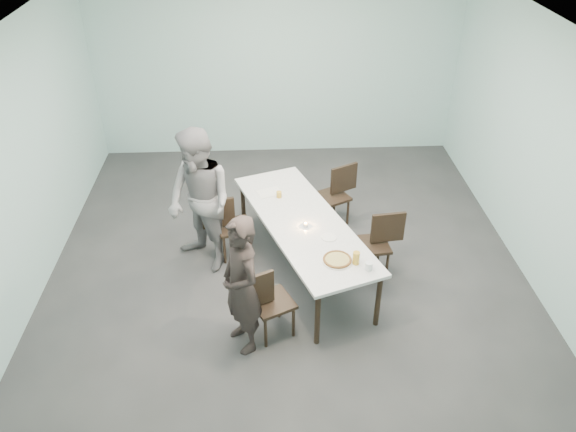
{
  "coord_description": "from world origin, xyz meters",
  "views": [
    {
      "loc": [
        -0.27,
        -5.54,
        4.55
      ],
      "look_at": [
        0.0,
        -0.18,
        1.0
      ],
      "focal_mm": 35.0,
      "sensor_mm": 36.0,
      "label": 1
    }
  ],
  "objects_px": {
    "water_tumbler": "(369,266)",
    "beer_glass": "(356,258)",
    "chair_far_left": "(228,223)",
    "chair_far_right": "(337,191)",
    "chair_near_right": "(378,240)",
    "amber_tumbler": "(279,194)",
    "chair_near_left": "(265,300)",
    "diner_far": "(200,202)",
    "diner_near": "(241,286)",
    "side_plate": "(329,237)",
    "table": "(303,225)",
    "pizza": "(337,260)",
    "tealight": "(306,225)"
  },
  "relations": [
    {
      "from": "water_tumbler",
      "to": "beer_glass",
      "type": "bearing_deg",
      "value": 138.63
    },
    {
      "from": "chair_far_left",
      "to": "chair_far_right",
      "type": "distance_m",
      "value": 1.67
    },
    {
      "from": "chair_far_left",
      "to": "chair_near_right",
      "type": "bearing_deg",
      "value": -27.32
    },
    {
      "from": "beer_glass",
      "to": "amber_tumbler",
      "type": "height_order",
      "value": "beer_glass"
    },
    {
      "from": "water_tumbler",
      "to": "chair_near_left",
      "type": "bearing_deg",
      "value": -172.33
    },
    {
      "from": "diner_far",
      "to": "chair_near_right",
      "type": "bearing_deg",
      "value": 40.54
    },
    {
      "from": "chair_far_right",
      "to": "diner_near",
      "type": "bearing_deg",
      "value": 34.08
    },
    {
      "from": "side_plate",
      "to": "amber_tumbler",
      "type": "bearing_deg",
      "value": 120.4
    },
    {
      "from": "table",
      "to": "chair_far_left",
      "type": "height_order",
      "value": "chair_far_left"
    },
    {
      "from": "chair_near_left",
      "to": "side_plate",
      "type": "height_order",
      "value": "chair_near_left"
    },
    {
      "from": "chair_near_left",
      "to": "chair_far_right",
      "type": "height_order",
      "value": "same"
    },
    {
      "from": "diner_near",
      "to": "pizza",
      "type": "height_order",
      "value": "diner_near"
    },
    {
      "from": "diner_near",
      "to": "water_tumbler",
      "type": "bearing_deg",
      "value": 73.67
    },
    {
      "from": "chair_far_left",
      "to": "water_tumbler",
      "type": "relative_size",
      "value": 9.67
    },
    {
      "from": "table",
      "to": "chair_near_left",
      "type": "xyz_separation_m",
      "value": [
        -0.48,
        -1.11,
        -0.19
      ]
    },
    {
      "from": "water_tumbler",
      "to": "tealight",
      "type": "bearing_deg",
      "value": 125.87
    },
    {
      "from": "chair_near_left",
      "to": "chair_far_left",
      "type": "height_order",
      "value": "same"
    },
    {
      "from": "chair_far_left",
      "to": "tealight",
      "type": "bearing_deg",
      "value": -40.33
    },
    {
      "from": "chair_near_left",
      "to": "chair_near_right",
      "type": "relative_size",
      "value": 1.0
    },
    {
      "from": "table",
      "to": "pizza",
      "type": "height_order",
      "value": "pizza"
    },
    {
      "from": "chair_near_right",
      "to": "chair_far_right",
      "type": "relative_size",
      "value": 1.0
    },
    {
      "from": "chair_near_left",
      "to": "chair_far_left",
      "type": "relative_size",
      "value": 1.0
    },
    {
      "from": "diner_near",
      "to": "tealight",
      "type": "distance_m",
      "value": 1.34
    },
    {
      "from": "chair_near_left",
      "to": "chair_far_left",
      "type": "xyz_separation_m",
      "value": [
        -0.46,
        1.48,
        0.0
      ]
    },
    {
      "from": "diner_far",
      "to": "water_tumbler",
      "type": "distance_m",
      "value": 2.21
    },
    {
      "from": "diner_near",
      "to": "water_tumbler",
      "type": "height_order",
      "value": "diner_near"
    },
    {
      "from": "chair_far_left",
      "to": "water_tumbler",
      "type": "height_order",
      "value": "chair_far_left"
    },
    {
      "from": "beer_glass",
      "to": "chair_far_right",
      "type": "bearing_deg",
      "value": 88.66
    },
    {
      "from": "chair_near_right",
      "to": "pizza",
      "type": "height_order",
      "value": "chair_near_right"
    },
    {
      "from": "chair_near_left",
      "to": "beer_glass",
      "type": "distance_m",
      "value": 1.08
    },
    {
      "from": "beer_glass",
      "to": "amber_tumbler",
      "type": "distance_m",
      "value": 1.62
    },
    {
      "from": "chair_near_left",
      "to": "chair_near_right",
      "type": "xyz_separation_m",
      "value": [
        1.4,
        1.02,
        0.0
      ]
    },
    {
      "from": "chair_near_right",
      "to": "pizza",
      "type": "xyz_separation_m",
      "value": [
        -0.61,
        -0.71,
        0.27
      ]
    },
    {
      "from": "chair_near_right",
      "to": "amber_tumbler",
      "type": "height_order",
      "value": "chair_near_right"
    },
    {
      "from": "chair_near_left",
      "to": "chair_far_right",
      "type": "distance_m",
      "value": 2.44
    },
    {
      "from": "diner_far",
      "to": "amber_tumbler",
      "type": "xyz_separation_m",
      "value": [
        0.97,
        0.36,
        -0.14
      ]
    },
    {
      "from": "chair_far_left",
      "to": "tealight",
      "type": "distance_m",
      "value": 1.12
    },
    {
      "from": "chair_near_left",
      "to": "amber_tumbler",
      "type": "height_order",
      "value": "chair_near_left"
    },
    {
      "from": "chair_far_right",
      "to": "pizza",
      "type": "relative_size",
      "value": 2.56
    },
    {
      "from": "table",
      "to": "pizza",
      "type": "distance_m",
      "value": 0.86
    },
    {
      "from": "diner_near",
      "to": "pizza",
      "type": "bearing_deg",
      "value": 84.94
    },
    {
      "from": "chair_near_left",
      "to": "diner_near",
      "type": "height_order",
      "value": "diner_near"
    },
    {
      "from": "diner_far",
      "to": "diner_near",
      "type": "bearing_deg",
      "value": -21.77
    },
    {
      "from": "chair_near_left",
      "to": "water_tumbler",
      "type": "height_order",
      "value": "chair_near_left"
    },
    {
      "from": "pizza",
      "to": "water_tumbler",
      "type": "xyz_separation_m",
      "value": [
        0.32,
        -0.16,
        0.03
      ]
    },
    {
      "from": "side_plate",
      "to": "beer_glass",
      "type": "bearing_deg",
      "value": -64.16
    },
    {
      "from": "pizza",
      "to": "side_plate",
      "type": "bearing_deg",
      "value": 95.57
    },
    {
      "from": "diner_near",
      "to": "pizza",
      "type": "relative_size",
      "value": 4.73
    },
    {
      "from": "chair_near_left",
      "to": "diner_near",
      "type": "relative_size",
      "value": 0.54
    },
    {
      "from": "chair_far_right",
      "to": "diner_near",
      "type": "relative_size",
      "value": 0.54
    }
  ]
}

